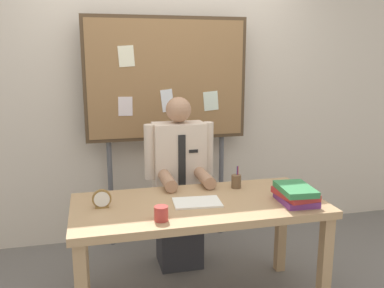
% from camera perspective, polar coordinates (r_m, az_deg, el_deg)
% --- Properties ---
extents(back_wall, '(6.40, 0.08, 2.70)m').
position_cam_1_polar(back_wall, '(3.84, -4.00, 6.94)').
color(back_wall, beige).
rests_on(back_wall, ground_plane).
extents(desk, '(1.64, 0.75, 0.76)m').
position_cam_1_polar(desk, '(2.77, 0.94, -9.81)').
color(desk, tan).
rests_on(desk, ground_plane).
extents(person, '(0.55, 0.56, 1.38)m').
position_cam_1_polar(person, '(3.33, -1.76, -6.32)').
color(person, '#2D2D33').
rests_on(person, ground_plane).
extents(bulletin_board, '(1.42, 0.09, 2.02)m').
position_cam_1_polar(bulletin_board, '(3.63, -3.46, 8.45)').
color(bulletin_board, '#4C3823').
rests_on(bulletin_board, ground_plane).
extents(book_stack, '(0.24, 0.32, 0.12)m').
position_cam_1_polar(book_stack, '(2.78, 14.07, -6.72)').
color(book_stack, '#72337F').
rests_on(book_stack, desk).
extents(open_notebook, '(0.32, 0.23, 0.01)m').
position_cam_1_polar(open_notebook, '(2.71, 0.70, -8.04)').
color(open_notebook, white).
rests_on(open_notebook, desk).
extents(desk_clock, '(0.12, 0.04, 0.12)m').
position_cam_1_polar(desk_clock, '(2.68, -12.31, -7.49)').
color(desk_clock, olive).
rests_on(desk_clock, desk).
extents(coffee_mug, '(0.08, 0.08, 0.09)m').
position_cam_1_polar(coffee_mug, '(2.44, -4.26, -9.52)').
color(coffee_mug, '#B23833').
rests_on(coffee_mug, desk).
extents(pen_holder, '(0.07, 0.07, 0.16)m').
position_cam_1_polar(pen_holder, '(3.02, 6.11, -5.12)').
color(pen_holder, brown).
rests_on(pen_holder, desk).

